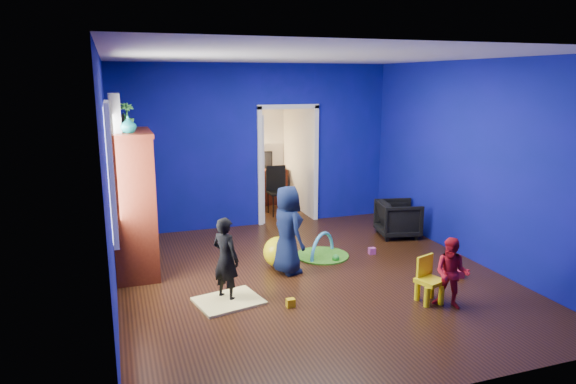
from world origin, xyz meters
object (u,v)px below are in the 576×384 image
object	(u,v)px
crt_tv	(136,200)
kid_chair	(430,283)
armchair	(398,219)
child_navy	(288,230)
vase	(128,125)
hopper_ball	(279,252)
folding_chair	(279,192)
child_black	(226,259)
tv_armoire	(133,203)
study_desk	(265,186)
play_mat	(322,255)
toddler_red	(452,273)

from	to	relation	value
crt_tv	kid_chair	distance (m)	3.98
armchair	child_navy	size ratio (longest dim) A/B	0.55
vase	hopper_ball	distance (m)	2.67
hopper_ball	folding_chair	world-z (taller)	folding_chair
child_navy	child_black	bearing A→B (deg)	108.33
armchair	folding_chair	size ratio (longest dim) A/B	0.73
child_navy	tv_armoire	world-z (taller)	tv_armoire
child_navy	tv_armoire	bearing A→B (deg)	57.36
tv_armoire	child_navy	bearing A→B (deg)	-19.90
crt_tv	kid_chair	world-z (taller)	crt_tv
vase	armchair	bearing A→B (deg)	7.38
child_black	crt_tv	xyz separation A→B (m)	(-0.95, 1.31, 0.50)
tv_armoire	crt_tv	xyz separation A→B (m)	(0.04, 0.00, 0.04)
armchair	study_desk	xyz separation A→B (m)	(-1.48, 2.98, 0.07)
hopper_ball	study_desk	xyz separation A→B (m)	(0.89, 3.71, 0.16)
hopper_ball	armchair	bearing A→B (deg)	16.94
crt_tv	play_mat	distance (m)	2.85
child_navy	play_mat	bearing A→B (deg)	-70.49
child_navy	play_mat	distance (m)	1.03
child_black	study_desk	xyz separation A→B (m)	(1.83, 4.55, -0.14)
child_black	vase	distance (m)	2.10
kid_chair	play_mat	bearing A→B (deg)	88.11
child_black	kid_chair	world-z (taller)	child_black
armchair	vase	world-z (taller)	vase
toddler_red	kid_chair	size ratio (longest dim) A/B	1.69
child_navy	study_desk	xyz separation A→B (m)	(0.84, 3.96, -0.24)
child_black	play_mat	world-z (taller)	child_black
child_navy	hopper_ball	size ratio (longest dim) A/B	2.79
toddler_red	vase	size ratio (longest dim) A/B	3.98
vase	study_desk	world-z (taller)	vase
armchair	child_black	world-z (taller)	child_black
tv_armoire	study_desk	size ratio (longest dim) A/B	2.23
vase	crt_tv	xyz separation A→B (m)	(0.04, 0.30, -1.05)
child_navy	toddler_red	world-z (taller)	child_navy
play_mat	folding_chair	size ratio (longest dim) A/B	0.87
child_black	crt_tv	world-z (taller)	crt_tv
child_navy	play_mat	xyz separation A→B (m)	(0.71, 0.45, -0.60)
child_black	child_navy	distance (m)	1.16
vase	hopper_ball	bearing A→B (deg)	-4.91
crt_tv	folding_chair	distance (m)	3.64
armchair	crt_tv	world-z (taller)	crt_tv
child_black	toddler_red	distance (m)	2.66
child_navy	study_desk	world-z (taller)	child_navy
hopper_ball	play_mat	distance (m)	0.81
toddler_red	vase	world-z (taller)	vase
child_navy	study_desk	size ratio (longest dim) A/B	1.39
child_black	hopper_ball	distance (m)	1.30
armchair	play_mat	distance (m)	1.72
armchair	child_navy	world-z (taller)	child_navy
toddler_red	crt_tv	bearing A→B (deg)	-171.88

